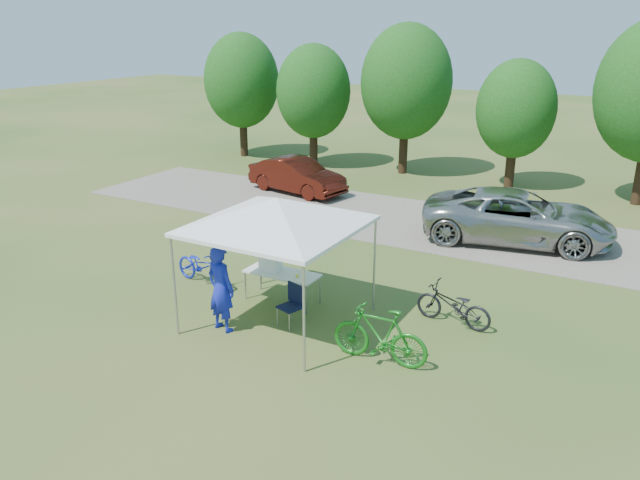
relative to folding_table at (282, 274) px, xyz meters
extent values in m
plane|color=#2D5119|center=(0.50, -0.90, -0.66)|extent=(100.00, 100.00, 0.00)
cube|color=gray|center=(0.50, 7.10, -0.65)|extent=(24.00, 5.00, 0.02)
cylinder|color=#A5A5AA|center=(-1.00, -2.40, 0.39)|extent=(0.05, 0.05, 2.10)
cylinder|color=#A5A5AA|center=(2.00, -2.40, 0.39)|extent=(0.05, 0.05, 2.10)
cylinder|color=#A5A5AA|center=(-1.00, 0.60, 0.39)|extent=(0.05, 0.05, 2.10)
cylinder|color=#A5A5AA|center=(2.00, 0.60, 0.39)|extent=(0.05, 0.05, 2.10)
cube|color=white|center=(0.50, -0.90, 1.48)|extent=(3.15, 3.15, 0.08)
pyramid|color=white|center=(0.50, -0.90, 2.07)|extent=(4.53, 4.53, 0.55)
cylinder|color=#382314|center=(-10.50, 13.10, 0.28)|extent=(0.36, 0.36, 1.89)
ellipsoid|color=#144711|center=(-10.50, 13.10, 2.85)|extent=(3.46, 3.46, 4.32)
cylinder|color=#382314|center=(-6.50, 12.80, 0.21)|extent=(0.36, 0.36, 1.75)
ellipsoid|color=#144711|center=(-6.50, 12.80, 2.59)|extent=(3.20, 3.20, 4.00)
cylinder|color=#382314|center=(-2.50, 13.40, 0.35)|extent=(0.36, 0.36, 2.03)
ellipsoid|color=#144711|center=(-2.50, 13.40, 3.11)|extent=(3.71, 3.71, 4.64)
cylinder|color=#382314|center=(2.00, 13.20, 0.14)|extent=(0.36, 0.36, 1.61)
ellipsoid|color=#144711|center=(2.00, 13.20, 2.33)|extent=(2.94, 2.94, 3.68)
cylinder|color=#382314|center=(6.50, 12.90, 0.39)|extent=(0.36, 0.36, 2.10)
cube|color=white|center=(0.00, 0.00, 0.02)|extent=(1.71, 0.71, 0.04)
cylinder|color=#A5A5AA|center=(-0.81, -0.30, -0.33)|extent=(0.04, 0.04, 0.67)
cylinder|color=#A5A5AA|center=(0.81, -0.30, -0.33)|extent=(0.04, 0.04, 0.67)
cylinder|color=#A5A5AA|center=(-0.81, 0.30, -0.33)|extent=(0.04, 0.04, 0.67)
cylinder|color=#A5A5AA|center=(0.81, 0.30, -0.33)|extent=(0.04, 0.04, 0.67)
cube|color=black|center=(0.78, -0.93, -0.25)|extent=(0.55, 0.55, 0.04)
cube|color=black|center=(0.78, -0.71, -0.02)|extent=(0.43, 0.17, 0.44)
cylinder|color=#A5A5AA|center=(0.59, -1.12, -0.47)|extent=(0.02, 0.02, 0.39)
cylinder|color=#A5A5AA|center=(0.98, -1.12, -0.47)|extent=(0.02, 0.02, 0.39)
cylinder|color=#A5A5AA|center=(0.59, -0.73, -0.47)|extent=(0.02, 0.02, 0.39)
cylinder|color=#A5A5AA|center=(0.98, -0.73, -0.47)|extent=(0.02, 0.02, 0.39)
cube|color=white|center=(-0.31, 0.00, 0.20)|extent=(0.46, 0.31, 0.31)
cube|color=white|center=(-0.31, 0.00, 0.37)|extent=(0.48, 0.33, 0.04)
cylinder|color=yellow|center=(0.44, -0.05, 0.07)|extent=(0.07, 0.07, 0.05)
imported|color=#1722BC|center=(-0.33, -1.78, 0.26)|extent=(0.74, 0.55, 1.84)
imported|color=#1627C7|center=(-2.23, -0.10, -0.21)|extent=(1.79, 0.88, 0.90)
imported|color=#1B7B1F|center=(3.04, -1.40, -0.10)|extent=(1.88, 0.63, 1.12)
imported|color=black|center=(3.75, 0.76, -0.23)|extent=(1.71, 0.76, 0.87)
imported|color=#A9A9A4|center=(3.71, 6.77, 0.10)|extent=(5.68, 3.39, 1.48)
imported|color=#42120B|center=(-4.69, 8.40, 0.00)|extent=(4.07, 2.09, 1.28)
camera|label=1|loc=(7.10, -10.95, 5.36)|focal=35.00mm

